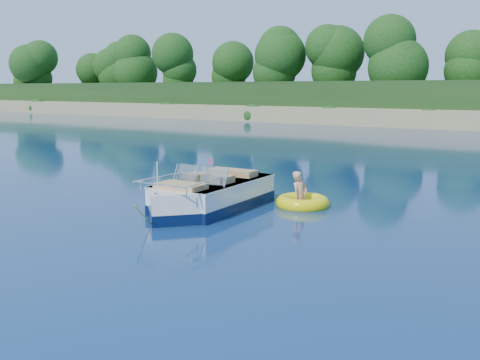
{
  "coord_description": "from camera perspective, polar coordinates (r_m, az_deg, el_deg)",
  "views": [
    {
      "loc": [
        7.26,
        -10.48,
        3.32
      ],
      "look_at": [
        -0.9,
        1.29,
        0.85
      ],
      "focal_mm": 40.0,
      "sensor_mm": 36.0,
      "label": 1
    }
  ],
  "objects": [
    {
      "name": "motorboat",
      "position": [
        14.7,
        -3.57,
        -1.9
      ],
      "size": [
        2.15,
        5.42,
        1.8
      ],
      "rotation": [
        0.0,
        0.0,
        0.06
      ],
      "color": "white",
      "rests_on": "ground"
    },
    {
      "name": "tow_tube",
      "position": [
        15.33,
        6.68,
        -2.4
      ],
      "size": [
        1.66,
        1.66,
        0.4
      ],
      "rotation": [
        0.0,
        0.0,
        0.1
      ],
      "color": "#FFE50A",
      "rests_on": "ground"
    },
    {
      "name": "ground",
      "position": [
        13.17,
        0.03,
        -4.81
      ],
      "size": [
        160.0,
        160.0,
        0.0
      ],
      "primitive_type": "plane",
      "color": "#091A44",
      "rests_on": "ground"
    },
    {
      "name": "boy",
      "position": [
        15.34,
        6.46,
        -2.78
      ],
      "size": [
        0.48,
        0.86,
        1.6
      ],
      "primitive_type": "imported",
      "rotation": [
        0.0,
        -0.17,
        1.42
      ],
      "color": "tan",
      "rests_on": "ground"
    }
  ]
}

